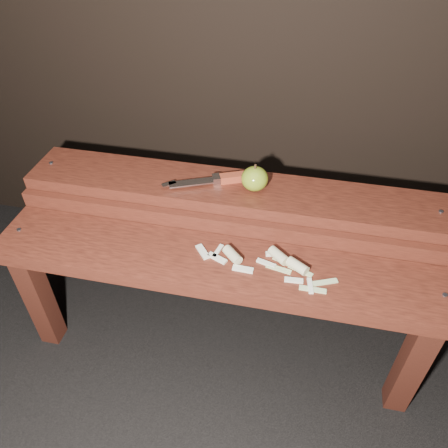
% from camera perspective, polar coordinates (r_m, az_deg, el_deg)
% --- Properties ---
extents(ground, '(60.00, 60.00, 0.00)m').
position_cam_1_polar(ground, '(1.48, -0.50, -14.78)').
color(ground, black).
extents(bench_front_tier, '(1.20, 0.20, 0.42)m').
position_cam_1_polar(bench_front_tier, '(1.17, -1.25, -7.40)').
color(bench_front_tier, '#38160E').
rests_on(bench_front_tier, ground).
extents(bench_rear_tier, '(1.20, 0.21, 0.50)m').
position_cam_1_polar(bench_rear_tier, '(1.29, 0.98, 1.79)').
color(bench_rear_tier, '#38160E').
rests_on(bench_rear_tier, ground).
extents(apple, '(0.08, 0.08, 0.08)m').
position_cam_1_polar(apple, '(1.21, 4.03, 5.93)').
color(apple, olive).
rests_on(apple, bench_rear_tier).
extents(knife, '(0.27, 0.13, 0.02)m').
position_cam_1_polar(knife, '(1.25, 0.39, 5.97)').
color(knife, '#943720').
rests_on(knife, bench_rear_tier).
extents(apple_scraps, '(0.37, 0.13, 0.03)m').
position_cam_1_polar(apple_scraps, '(1.12, 5.75, -4.88)').
color(apple_scraps, beige).
rests_on(apple_scraps, bench_front_tier).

